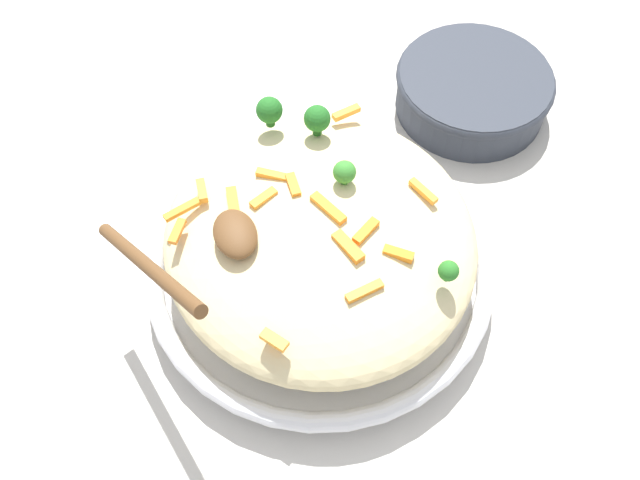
% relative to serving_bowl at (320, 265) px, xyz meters
% --- Properties ---
extents(ground_plane, '(2.40, 2.40, 0.00)m').
position_rel_serving_bowl_xyz_m(ground_plane, '(0.00, 0.00, -0.02)').
color(ground_plane, beige).
extents(serving_bowl, '(0.37, 0.37, 0.04)m').
position_rel_serving_bowl_xyz_m(serving_bowl, '(0.00, 0.00, 0.00)').
color(serving_bowl, silver).
rests_on(serving_bowl, ground_plane).
extents(pasta_mound, '(0.32, 0.31, 0.08)m').
position_rel_serving_bowl_xyz_m(pasta_mound, '(0.00, 0.00, 0.06)').
color(pasta_mound, beige).
rests_on(pasta_mound, serving_bowl).
extents(carrot_piece_0, '(0.02, 0.03, 0.01)m').
position_rel_serving_bowl_xyz_m(carrot_piece_0, '(-0.03, -0.03, 0.10)').
color(carrot_piece_0, orange).
rests_on(carrot_piece_0, pasta_mound).
extents(carrot_piece_1, '(0.03, 0.02, 0.01)m').
position_rel_serving_bowl_xyz_m(carrot_piece_1, '(-0.01, -0.10, 0.09)').
color(carrot_piece_1, orange).
rests_on(carrot_piece_1, pasta_mound).
extents(carrot_piece_2, '(0.04, 0.02, 0.01)m').
position_rel_serving_bowl_xyz_m(carrot_piece_2, '(0.04, 0.07, 0.09)').
color(carrot_piece_2, orange).
rests_on(carrot_piece_2, pasta_mound).
extents(carrot_piece_3, '(0.04, 0.03, 0.01)m').
position_rel_serving_bowl_xyz_m(carrot_piece_3, '(-0.00, -0.01, 0.10)').
color(carrot_piece_3, orange).
rests_on(carrot_piece_3, pasta_mound).
extents(carrot_piece_4, '(0.01, 0.03, 0.01)m').
position_rel_serving_bowl_xyz_m(carrot_piece_4, '(0.12, -0.07, 0.09)').
color(carrot_piece_4, orange).
rests_on(carrot_piece_4, pasta_mound).
extents(carrot_piece_5, '(0.03, 0.02, 0.01)m').
position_rel_serving_bowl_xyz_m(carrot_piece_5, '(-0.11, 0.08, 0.09)').
color(carrot_piece_5, orange).
rests_on(carrot_piece_5, pasta_mound).
extents(carrot_piece_6, '(0.04, 0.02, 0.01)m').
position_rel_serving_bowl_xyz_m(carrot_piece_6, '(-0.05, -0.01, 0.10)').
color(carrot_piece_6, orange).
rests_on(carrot_piece_6, pasta_mound).
extents(carrot_piece_7, '(0.02, 0.04, 0.01)m').
position_rel_serving_bowl_xyz_m(carrot_piece_7, '(0.05, 0.12, 0.09)').
color(carrot_piece_7, orange).
rests_on(carrot_piece_7, pasta_mound).
extents(carrot_piece_8, '(0.02, 0.03, 0.01)m').
position_rel_serving_bowl_xyz_m(carrot_piece_8, '(-0.07, -0.05, 0.09)').
color(carrot_piece_8, orange).
rests_on(carrot_piece_8, pasta_mound).
extents(carrot_piece_9, '(0.02, 0.03, 0.01)m').
position_rel_serving_bowl_xyz_m(carrot_piece_9, '(0.03, 0.05, 0.10)').
color(carrot_piece_9, orange).
rests_on(carrot_piece_9, pasta_mound).
extents(carrot_piece_10, '(0.03, 0.04, 0.01)m').
position_rel_serving_bowl_xyz_m(carrot_piece_10, '(0.06, 0.03, 0.10)').
color(carrot_piece_10, orange).
rests_on(carrot_piece_10, pasta_mound).
extents(carrot_piece_11, '(0.03, 0.02, 0.01)m').
position_rel_serving_bowl_xyz_m(carrot_piece_11, '(0.03, 0.13, 0.09)').
color(carrot_piece_11, orange).
rests_on(carrot_piece_11, pasta_mound).
extents(carrot_piece_12, '(0.03, 0.01, 0.01)m').
position_rel_serving_bowl_xyz_m(carrot_piece_12, '(0.04, 0.01, 0.10)').
color(carrot_piece_12, orange).
rests_on(carrot_piece_12, pasta_mound).
extents(carrot_piece_13, '(0.01, 0.04, 0.01)m').
position_rel_serving_bowl_xyz_m(carrot_piece_13, '(-0.09, -0.01, 0.09)').
color(carrot_piece_13, orange).
rests_on(carrot_piece_13, pasta_mound).
extents(carrot_piece_14, '(0.03, 0.01, 0.01)m').
position_rel_serving_bowl_xyz_m(carrot_piece_14, '(0.06, 0.10, 0.09)').
color(carrot_piece_14, orange).
rests_on(carrot_piece_14, pasta_mound).
extents(broccoli_floret_0, '(0.02, 0.02, 0.02)m').
position_rel_serving_bowl_xyz_m(broccoli_floret_0, '(-0.10, -0.09, 0.10)').
color(broccoli_floret_0, '#296820').
rests_on(broccoli_floret_0, pasta_mound).
extents(broccoli_floret_1, '(0.03, 0.03, 0.04)m').
position_rel_serving_bowl_xyz_m(broccoli_floret_1, '(0.10, -0.03, 0.11)').
color(broccoli_floret_1, '#205B1C').
rests_on(broccoli_floret_1, pasta_mound).
extents(broccoli_floret_2, '(0.03, 0.03, 0.04)m').
position_rel_serving_bowl_xyz_m(broccoli_floret_2, '(0.13, 0.01, 0.11)').
color(broccoli_floret_2, '#205B1C').
rests_on(broccoli_floret_2, pasta_mound).
extents(broccoli_floret_3, '(0.02, 0.02, 0.03)m').
position_rel_serving_bowl_xyz_m(broccoli_floret_3, '(0.03, -0.03, 0.11)').
color(broccoli_floret_3, '#377928').
rests_on(broccoli_floret_3, pasta_mound).
extents(serving_spoon, '(0.17, 0.14, 0.10)m').
position_rel_serving_bowl_xyz_m(serving_spoon, '(-0.02, 0.12, 0.12)').
color(serving_spoon, brown).
rests_on(serving_spoon, pasta_mound).
extents(companion_bowl, '(0.20, 0.20, 0.06)m').
position_rel_serving_bowl_xyz_m(companion_bowl, '(0.18, -0.26, 0.01)').
color(companion_bowl, '#333842').
rests_on(companion_bowl, ground_plane).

